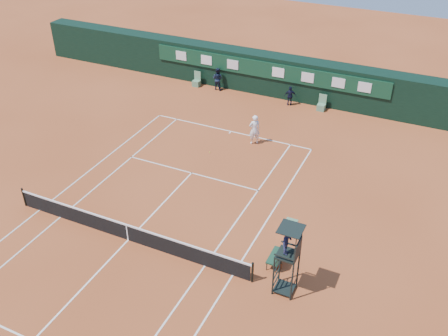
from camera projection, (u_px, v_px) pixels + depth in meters
The scene contains 14 objects.
ground at pixel (128, 240), 23.84m from camera, with size 90.00×90.00×0.00m, color #AF5229.
court_lines at pixel (128, 240), 23.84m from camera, with size 11.05×23.85×0.01m.
tennis_net at pixel (127, 232), 23.56m from camera, with size 12.90×0.10×1.10m.
back_wall at pixel (269, 74), 37.26m from camera, with size 40.00×1.65×3.00m.
linesman_chair_left at pixel (197, 82), 38.91m from camera, with size 0.55×0.50×1.15m.
linesman_chair_right at pixel (321, 106), 35.35m from camera, with size 0.55×0.50×1.15m.
umpire_chair at pixel (288, 247), 19.81m from camera, with size 0.96×0.95×3.42m.
player_bench at pixel (278, 254), 22.13m from camera, with size 0.56×1.20×1.10m.
tennis_bag at pixel (278, 260), 22.48m from camera, with size 0.37×0.84×0.32m, color black.
cooler at pixel (291, 227), 24.15m from camera, with size 0.57×0.57×0.65m.
tennis_ball at pixel (210, 152), 30.59m from camera, with size 0.07×0.07×0.07m, color #D9EA36.
player at pixel (254, 130), 31.04m from camera, with size 0.72×0.47×1.97m, color white.
ball_kid_left at pixel (218, 79), 38.06m from camera, with size 0.84×0.66×1.74m, color black.
ball_kid_right at pixel (290, 96), 35.81m from camera, with size 0.85×0.35×1.45m, color black.
Camera 1 is at (11.84, -14.47, 15.87)m, focal length 40.00 mm.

